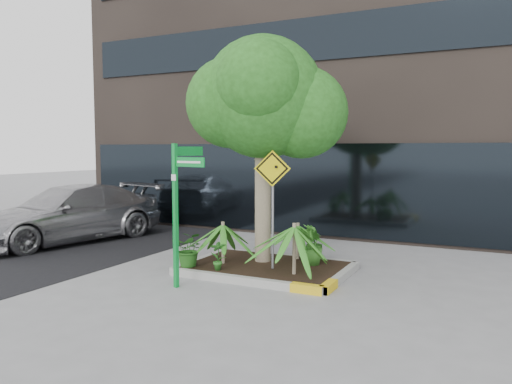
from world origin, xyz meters
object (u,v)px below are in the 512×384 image
at_px(tree, 263,98).
at_px(parked_car, 69,214).
at_px(cattle_sign, 272,189).
at_px(street_sign_post, 179,199).

xyz_separation_m(tree, parked_car, (-6.11, 0.38, -2.85)).
bearing_deg(tree, cattle_sign, -48.12).
height_order(tree, cattle_sign, tree).
height_order(tree, street_sign_post, tree).
xyz_separation_m(street_sign_post, cattle_sign, (1.15, 1.58, 0.12)).
height_order(tree, parked_car, tree).
bearing_deg(parked_car, cattle_sign, 6.37).
bearing_deg(cattle_sign, parked_car, 147.68).
distance_m(tree, street_sign_post, 2.96).
distance_m(tree, cattle_sign, 1.98).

